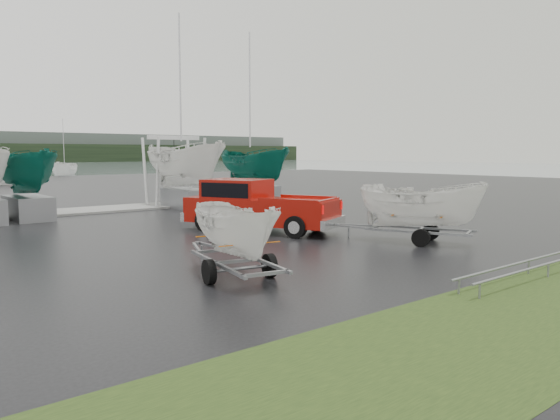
% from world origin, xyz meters
% --- Properties ---
extents(ground_plane, '(120.00, 120.00, 0.00)m').
position_xyz_m(ground_plane, '(0.00, 0.00, 0.00)').
color(ground_plane, black).
rests_on(ground_plane, ground).
extents(grass_verge, '(40.00, 40.00, 0.00)m').
position_xyz_m(grass_verge, '(0.00, -11.00, 0.00)').
color(grass_verge, '#203113').
rests_on(grass_verge, ground).
extents(dock, '(30.00, 3.00, 0.12)m').
position_xyz_m(dock, '(0.00, 13.00, 0.05)').
color(dock, gray).
rests_on(dock, ground).
extents(pickup_truck, '(4.41, 6.49, 2.05)m').
position_xyz_m(pickup_truck, '(3.20, 1.51, 1.07)').
color(pickup_truck, maroon).
rests_on(pickup_truck, ground).
extents(trailer_hitched, '(2.53, 3.77, 4.83)m').
position_xyz_m(trailer_hitched, '(5.87, -4.53, 2.62)').
color(trailer_hitched, gray).
rests_on(trailer_hitched, ground).
extents(trailer_parked, '(1.93, 3.77, 4.26)m').
position_xyz_m(trailer_parked, '(-2.14, -4.93, 2.33)').
color(trailer_parked, gray).
rests_on(trailer_parked, ground).
extents(boat_hoist, '(3.30, 2.18, 4.12)m').
position_xyz_m(boat_hoist, '(5.97, 13.00, 2.67)').
color(boat_hoist, silver).
rests_on(boat_hoist, ground).
extents(keelboat_1, '(2.14, 3.20, 6.80)m').
position_xyz_m(keelboat_1, '(-2.70, 11.20, 3.36)').
color(keelboat_1, gray).
rests_on(keelboat_1, ground).
extents(keelboat_2, '(2.58, 3.20, 10.76)m').
position_xyz_m(keelboat_2, '(5.62, 11.00, 4.11)').
color(keelboat_2, gray).
rests_on(keelboat_2, ground).
extents(keelboat_3, '(2.30, 3.20, 10.46)m').
position_xyz_m(keelboat_3, '(10.64, 11.30, 3.64)').
color(keelboat_3, gray).
rests_on(keelboat_3, ground).
extents(mast_rack_2, '(7.00, 0.56, 0.06)m').
position_xyz_m(mast_rack_2, '(4.00, -9.50, 0.35)').
color(mast_rack_2, gray).
rests_on(mast_rack_2, ground).
extents(moored_boat_2, '(3.10, 3.13, 11.07)m').
position_xyz_m(moored_boat_2, '(3.23, 42.97, 0.01)').
color(moored_boat_2, silver).
rests_on(moored_boat_2, ground).
extents(moored_boat_3, '(3.99, 4.01, 11.77)m').
position_xyz_m(moored_boat_3, '(16.36, 64.37, 0.00)').
color(moored_boat_3, silver).
rests_on(moored_boat_3, ground).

